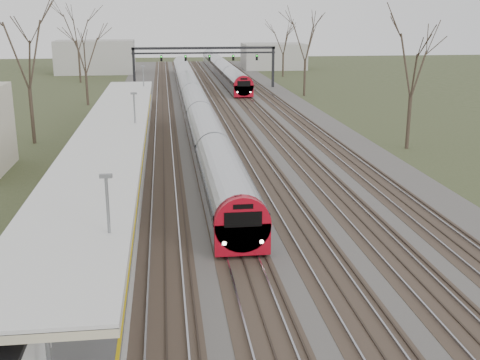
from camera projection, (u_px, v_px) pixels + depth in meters
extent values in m
cube|color=#474442|center=(223.00, 124.00, 60.48)|extent=(24.00, 160.00, 0.10)
cube|color=#4C3828|center=(163.00, 125.00, 59.74)|extent=(2.60, 160.00, 0.06)
cube|color=gray|center=(156.00, 125.00, 59.64)|extent=(0.07, 160.00, 0.12)
cube|color=gray|center=(170.00, 124.00, 59.81)|extent=(0.07, 160.00, 0.12)
cube|color=#4C3828|center=(198.00, 125.00, 60.17)|extent=(2.60, 160.00, 0.06)
cube|color=gray|center=(191.00, 124.00, 60.06)|extent=(0.07, 160.00, 0.12)
cube|color=gray|center=(205.00, 124.00, 60.23)|extent=(0.07, 160.00, 0.12)
cube|color=#4C3828|center=(233.00, 124.00, 60.59)|extent=(2.60, 160.00, 0.06)
cube|color=gray|center=(226.00, 123.00, 60.48)|extent=(0.07, 160.00, 0.12)
cube|color=gray|center=(240.00, 123.00, 60.66)|extent=(0.07, 160.00, 0.12)
cube|color=#4C3828|center=(267.00, 123.00, 61.01)|extent=(2.60, 160.00, 0.06)
cube|color=gray|center=(260.00, 122.00, 60.91)|extent=(0.07, 160.00, 0.12)
cube|color=gray|center=(274.00, 122.00, 61.08)|extent=(0.07, 160.00, 0.12)
cube|color=#4C3828|center=(301.00, 122.00, 61.44)|extent=(2.60, 160.00, 0.06)
cube|color=gray|center=(294.00, 122.00, 61.33)|extent=(0.07, 160.00, 0.12)
cube|color=gray|center=(308.00, 121.00, 61.50)|extent=(0.07, 160.00, 0.12)
cube|color=#9E9B93|center=(120.00, 165.00, 42.54)|extent=(3.50, 69.00, 1.00)
cylinder|color=slate|center=(48.00, 346.00, 15.73)|extent=(0.14, 0.14, 3.00)
cylinder|color=slate|center=(85.00, 237.00, 23.37)|extent=(0.14, 0.14, 3.00)
cylinder|color=slate|center=(104.00, 182.00, 31.02)|extent=(0.14, 0.14, 3.00)
cylinder|color=slate|center=(115.00, 148.00, 38.66)|extent=(0.14, 0.14, 3.00)
cylinder|color=slate|center=(123.00, 126.00, 46.30)|extent=(0.14, 0.14, 3.00)
cylinder|color=slate|center=(128.00, 110.00, 53.95)|extent=(0.14, 0.14, 3.00)
cube|color=silver|center=(112.00, 127.00, 37.29)|extent=(4.10, 50.00, 0.12)
cube|color=beige|center=(113.00, 130.00, 37.33)|extent=(4.10, 50.00, 0.25)
cube|color=black|center=(134.00, 69.00, 87.14)|extent=(0.35, 0.35, 6.00)
cube|color=black|center=(273.00, 67.00, 89.62)|extent=(0.35, 0.35, 6.00)
cube|color=black|center=(204.00, 48.00, 87.60)|extent=(21.00, 0.35, 0.35)
cube|color=black|center=(204.00, 53.00, 87.79)|extent=(21.00, 0.25, 0.25)
cube|color=black|center=(161.00, 58.00, 87.03)|extent=(0.32, 0.22, 0.85)
sphere|color=#0CFF19|center=(161.00, 57.00, 86.82)|extent=(0.16, 0.16, 0.16)
cube|color=black|center=(186.00, 58.00, 87.45)|extent=(0.32, 0.22, 0.85)
sphere|color=#0CFF19|center=(186.00, 56.00, 87.25)|extent=(0.16, 0.16, 0.16)
cube|color=black|center=(209.00, 58.00, 87.87)|extent=(0.32, 0.22, 0.85)
sphere|color=#0CFF19|center=(210.00, 56.00, 87.67)|extent=(0.16, 0.16, 0.16)
cube|color=black|center=(233.00, 58.00, 88.30)|extent=(0.32, 0.22, 0.85)
sphere|color=#0CFF19|center=(233.00, 56.00, 88.10)|extent=(0.16, 0.16, 0.16)
cube|color=black|center=(257.00, 57.00, 88.72)|extent=(0.32, 0.22, 0.85)
sphere|color=#0CFF19|center=(257.00, 56.00, 88.52)|extent=(0.16, 0.16, 0.16)
cylinder|color=#2D231C|center=(32.00, 115.00, 51.08)|extent=(0.30, 0.30, 4.95)
cylinder|color=#2D231C|center=(409.00, 122.00, 49.16)|extent=(0.30, 0.30, 4.50)
cube|color=#B2B5BD|center=(193.00, 100.00, 70.10)|extent=(2.55, 90.00, 1.60)
cylinder|color=#B2B5BD|center=(192.00, 94.00, 69.93)|extent=(2.60, 89.70, 2.60)
cube|color=black|center=(192.00, 93.00, 69.90)|extent=(2.62, 89.40, 0.55)
cube|color=#9D0817|center=(242.00, 238.00, 27.22)|extent=(2.55, 0.50, 1.50)
cylinder|color=#9D0817|center=(242.00, 224.00, 27.08)|extent=(2.60, 0.60, 2.60)
cube|color=black|center=(243.00, 219.00, 26.74)|extent=(1.70, 0.12, 0.70)
sphere|color=white|center=(224.00, 243.00, 26.95)|extent=(0.22, 0.22, 0.22)
sphere|color=white|center=(262.00, 241.00, 27.16)|extent=(0.22, 0.22, 0.22)
cube|color=black|center=(193.00, 108.00, 70.35)|extent=(1.80, 89.00, 0.35)
cube|color=#B2B5BD|center=(222.00, 70.00, 106.59)|extent=(2.55, 60.00, 1.60)
cylinder|color=#B2B5BD|center=(221.00, 66.00, 106.42)|extent=(2.60, 59.70, 2.60)
cube|color=black|center=(221.00, 65.00, 106.39)|extent=(2.62, 59.40, 0.55)
cube|color=#9D0817|center=(244.00, 91.00, 78.04)|extent=(2.55, 0.50, 1.50)
cylinder|color=#9D0817|center=(244.00, 86.00, 77.90)|extent=(2.60, 0.60, 2.60)
cube|color=black|center=(244.00, 84.00, 77.56)|extent=(1.70, 0.12, 0.70)
sphere|color=white|center=(237.00, 92.00, 77.77)|extent=(0.22, 0.22, 0.22)
sphere|color=white|center=(250.00, 92.00, 77.98)|extent=(0.22, 0.22, 0.22)
cube|color=black|center=(222.00, 75.00, 106.84)|extent=(1.80, 59.00, 0.35)
imported|color=#3B305D|center=(81.00, 255.00, 23.41)|extent=(0.59, 0.70, 1.63)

